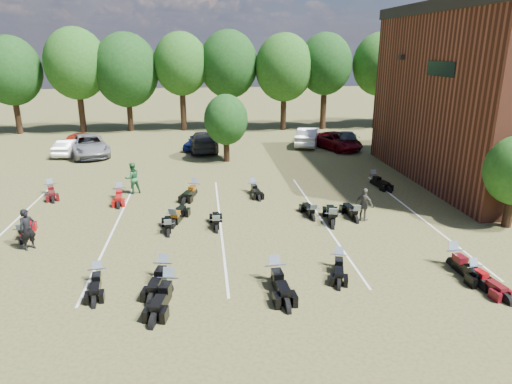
{
  "coord_description": "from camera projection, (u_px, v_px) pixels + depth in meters",
  "views": [
    {
      "loc": [
        -3.65,
        -17.65,
        8.17
      ],
      "look_at": [
        -1.14,
        4.0,
        1.2
      ],
      "focal_mm": 32.0,
      "sensor_mm": 36.0,
      "label": 1
    }
  ],
  "objects": [
    {
      "name": "motorcycle_6",
      "position": [
        473.0,
        281.0,
        16.67
      ],
      "size": [
        1.01,
        2.22,
        1.19
      ],
      "primitive_type": null,
      "rotation": [
        0.0,
        0.0,
        0.16
      ],
      "color": "#4F0B11",
      "rests_on": "ground"
    },
    {
      "name": "motorcycle_11",
      "position": [
        313.0,
        220.0,
        22.54
      ],
      "size": [
        0.79,
        2.09,
        1.14
      ],
      "primitive_type": null,
      "rotation": [
        0.0,
        0.0,
        3.21
      ],
      "color": "black",
      "rests_on": "ground"
    },
    {
      "name": "car_1",
      "position": [
        70.0,
        147.0,
        35.78
      ],
      "size": [
        1.85,
        4.01,
        1.27
      ],
      "primitive_type": "imported",
      "rotation": [
        0.0,
        0.0,
        3.01
      ],
      "color": "silver",
      "rests_on": "ground"
    },
    {
      "name": "tree_line",
      "position": [
        228.0,
        66.0,
        44.99
      ],
      "size": [
        56.0,
        6.0,
        9.79
      ],
      "color": "black",
      "rests_on": "ground"
    },
    {
      "name": "person_green",
      "position": [
        132.0,
        178.0,
        26.33
      ],
      "size": [
        1.1,
        1.01,
        1.83
      ],
      "primitive_type": "imported",
      "rotation": [
        0.0,
        0.0,
        3.6
      ],
      "color": "#266637",
      "rests_on": "ground"
    },
    {
      "name": "ground",
      "position": [
        293.0,
        246.0,
        19.59
      ],
      "size": [
        160.0,
        160.0,
        0.0
      ],
      "primitive_type": "plane",
      "color": "brown",
      "rests_on": "ground"
    },
    {
      "name": "motorcycle_4",
      "position": [
        338.0,
        268.0,
        17.63
      ],
      "size": [
        1.21,
        2.19,
        1.17
      ],
      "primitive_type": null,
      "rotation": [
        0.0,
        0.0,
        -0.27
      ],
      "color": "black",
      "rests_on": "ground"
    },
    {
      "name": "motorcycle_14",
      "position": [
        51.0,
        194.0,
        26.44
      ],
      "size": [
        1.42,
        2.33,
        1.24
      ],
      "primitive_type": null,
      "rotation": [
        0.0,
        0.0,
        0.35
      ],
      "color": "#42090D",
      "rests_on": "ground"
    },
    {
      "name": "motorcycle_1",
      "position": [
        169.0,
        295.0,
        15.71
      ],
      "size": [
        1.26,
        2.54,
        1.36
      ],
      "primitive_type": null,
      "rotation": [
        0.0,
        0.0,
        -0.21
      ],
      "color": "black",
      "rests_on": "ground"
    },
    {
      "name": "motorcycle_2",
      "position": [
        164.0,
        279.0,
        16.81
      ],
      "size": [
        1.15,
        2.43,
        1.3
      ],
      "primitive_type": null,
      "rotation": [
        0.0,
        0.0,
        -0.18
      ],
      "color": "black",
      "rests_on": "ground"
    },
    {
      "name": "motorcycle_7",
      "position": [
        23.0,
        242.0,
        19.97
      ],
      "size": [
        1.06,
        2.32,
        1.25
      ],
      "primitive_type": null,
      "rotation": [
        0.0,
        0.0,
        3.3
      ],
      "color": "maroon",
      "rests_on": "ground"
    },
    {
      "name": "motorcycle_3",
      "position": [
        275.0,
        282.0,
        16.56
      ],
      "size": [
        0.96,
        2.56,
        1.4
      ],
      "primitive_type": null,
      "rotation": [
        0.0,
        0.0,
        0.06
      ],
      "color": "black",
      "rests_on": "ground"
    },
    {
      "name": "car_6",
      "position": [
        336.0,
        141.0,
        37.86
      ],
      "size": [
        4.08,
        5.47,
        1.38
      ],
      "primitive_type": "imported",
      "rotation": [
        0.0,
        0.0,
        0.41
      ],
      "color": "#54040A",
      "rests_on": "ground"
    },
    {
      "name": "motorcycle_13",
      "position": [
        355.0,
        222.0,
        22.29
      ],
      "size": [
        0.78,
        2.22,
        1.23
      ],
      "primitive_type": null,
      "rotation": [
        0.0,
        0.0,
        3.18
      ],
      "color": "black",
      "rests_on": "ground"
    },
    {
      "name": "person_black",
      "position": [
        28.0,
        229.0,
        19.01
      ],
      "size": [
        0.77,
        0.75,
        1.78
      ],
      "primitive_type": "imported",
      "rotation": [
        0.0,
        0.0,
        0.74
      ],
      "color": "black",
      "rests_on": "ground"
    },
    {
      "name": "motorcycle_12",
      "position": [
        332.0,
        227.0,
        21.64
      ],
      "size": [
        1.25,
        2.59,
        1.39
      ],
      "primitive_type": null,
      "rotation": [
        0.0,
        0.0,
        2.95
      ],
      "color": "black",
      "rests_on": "ground"
    },
    {
      "name": "car_7",
      "position": [
        346.0,
        139.0,
        38.87
      ],
      "size": [
        2.66,
        4.83,
        1.33
      ],
      "primitive_type": "imported",
      "rotation": [
        0.0,
        0.0,
        2.96
      ],
      "color": "#37383C",
      "rests_on": "ground"
    },
    {
      "name": "person_grey",
      "position": [
        364.0,
        205.0,
        22.2
      ],
      "size": [
        0.9,
        1.01,
        1.64
      ],
      "primitive_type": "imported",
      "rotation": [
        0.0,
        0.0,
        2.23
      ],
      "color": "#514E45",
      "rests_on": "ground"
    },
    {
      "name": "motorcycle_9",
      "position": [
        217.0,
        231.0,
        21.13
      ],
      "size": [
        0.67,
        2.08,
        1.16
      ],
      "primitive_type": null,
      "rotation": [
        0.0,
        0.0,
        3.14
      ],
      "color": "black",
      "rests_on": "ground"
    },
    {
      "name": "car_3",
      "position": [
        204.0,
        141.0,
        37.2
      ],
      "size": [
        2.38,
        5.56,
        1.6
      ],
      "primitive_type": "imported",
      "rotation": [
        0.0,
        0.0,
        3.17
      ],
      "color": "black",
      "rests_on": "ground"
    },
    {
      "name": "young_tree_midfield",
      "position": [
        226.0,
        120.0,
        33.09
      ],
      "size": [
        3.2,
        3.2,
        4.7
      ],
      "color": "black",
      "rests_on": "ground"
    },
    {
      "name": "motorcycle_15",
      "position": [
        120.0,
        198.0,
        25.72
      ],
      "size": [
        0.95,
        2.31,
        1.25
      ],
      "primitive_type": null,
      "rotation": [
        0.0,
        0.0,
        0.11
      ],
      "color": "maroon",
      "rests_on": "ground"
    },
    {
      "name": "parking_lines",
      "position": [
        220.0,
        223.0,
        22.1
      ],
      "size": [
        20.1,
        14.0,
        0.01
      ],
      "color": "silver",
      "rests_on": "ground"
    },
    {
      "name": "motorcycle_10",
      "position": [
        168.0,
        235.0,
        20.68
      ],
      "size": [
        0.79,
        2.09,
        1.14
      ],
      "primitive_type": null,
      "rotation": [
        0.0,
        0.0,
        3.21
      ],
      "color": "black",
      "rests_on": "ground"
    },
    {
      "name": "motorcycle_17",
      "position": [
        195.0,
        194.0,
        26.41
      ],
      "size": [
        1.45,
        2.45,
        1.3
      ],
      "primitive_type": null,
      "rotation": [
        0.0,
        0.0,
        -0.33
      ],
      "color": "black",
      "rests_on": "ground"
    },
    {
      "name": "motorcycle_18",
      "position": [
        253.0,
        192.0,
        26.79
      ],
      "size": [
        0.9,
        2.15,
        1.17
      ],
      "primitive_type": null,
      "rotation": [
        0.0,
        0.0,
        0.11
      ],
      "color": "black",
      "rests_on": "ground"
    },
    {
      "name": "motorcycle_20",
      "position": [
        373.0,
        184.0,
        28.35
      ],
      "size": [
        1.15,
        2.36,
        1.26
      ],
      "primitive_type": null,
      "rotation": [
        0.0,
        0.0,
        0.2
      ],
      "color": "black",
      "rests_on": "ground"
    },
    {
      "name": "motorcycle_8",
      "position": [
        174.0,
        226.0,
        21.68
      ],
      "size": [
        1.3,
        2.48,
        1.32
      ],
      "primitive_type": null,
      "rotation": [
        0.0,
        0.0,
        2.9
      ],
      "color": "black",
      "rests_on": "ground"
    },
    {
      "name": "motorcycle_5",
      "position": [
        452.0,
        266.0,
        17.78
      ],
      "size": [
        0.93,
        2.51,
        1.37
      ],
      "primitive_type": null,
      "rotation": [
        0.0,
        0.0,
        0.06
      ],
      "color": "black",
      "rests_on": "ground"
    },
    {
      "name": "car_2",
      "position": [
        89.0,
        145.0,
        35.59
      ],
      "size": [
        4.44,
        6.29,
        1.59
      ],
      "primitive_type": "imported",
      "rotation": [
        0.0,
        0.0,
        0.35
      ],
      "color": "gray",
      "rests_on": "ground"
    },
    {
      "name": "car_4",
      "position": [
        199.0,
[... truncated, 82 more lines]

